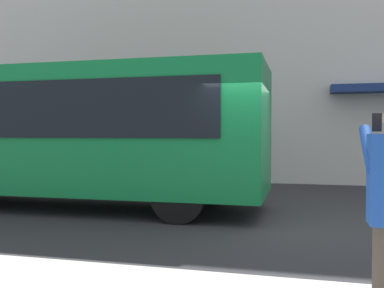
# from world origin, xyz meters

# --- Properties ---
(ground_plane) EXTENTS (60.00, 60.00, 0.00)m
(ground_plane) POSITION_xyz_m (0.00, 0.00, 0.00)
(ground_plane) COLOR #2B2B2D
(building_facade_far) EXTENTS (28.00, 1.55, 12.00)m
(building_facade_far) POSITION_xyz_m (-0.02, -6.80, 5.99)
(building_facade_far) COLOR beige
(building_facade_far) RESTS_ON ground_plane
(red_bus) EXTENTS (9.05, 2.54, 3.08)m
(red_bus) POSITION_xyz_m (4.74, -0.60, 1.68)
(red_bus) COLOR #0F7238
(red_bus) RESTS_ON ground_plane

